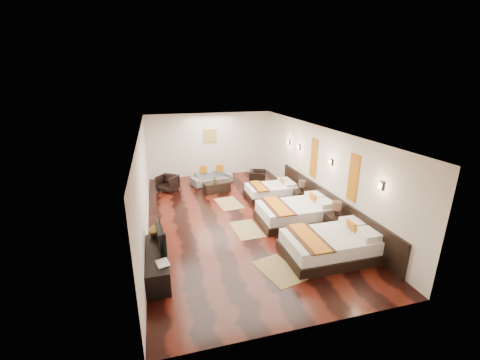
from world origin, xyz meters
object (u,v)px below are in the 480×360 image
object	(u,v)px
bed_near	(332,245)
nightstand_b	(301,196)
nightstand_a	(335,222)
armchair_left	(168,183)
book	(157,265)
coffee_table	(217,187)
armchair_right	(258,177)
sofa	(212,178)
table_plant	(215,179)
tv	(158,237)
bed_mid	(297,212)
tv_console	(158,263)
bed_far	(271,191)
figurine	(155,229)

from	to	relation	value
bed_near	nightstand_b	xyz separation A→B (m)	(0.75, 3.24, 0.00)
nightstand_a	nightstand_b	distance (m)	2.19
armchair_left	nightstand_b	bearing A→B (deg)	8.10
bed_near	book	bearing A→B (deg)	-177.86
coffee_table	armchair_right	bearing A→B (deg)	12.84
sofa	table_plant	bearing A→B (deg)	-110.12
bed_near	sofa	bearing A→B (deg)	106.76
bed_near	table_plant	distance (m)	5.53
armchair_right	coffee_table	bearing A→B (deg)	124.42
tv	armchair_right	xyz separation A→B (m)	(4.08, 5.06, -0.51)
book	coffee_table	bearing A→B (deg)	66.77
coffee_table	tv	bearing A→B (deg)	-115.93
nightstand_a	sofa	size ratio (longest dim) A/B	0.56
book	table_plant	distance (m)	5.79
nightstand_b	sofa	size ratio (longest dim) A/B	0.51
armchair_left	bed_mid	bearing A→B (deg)	-7.64
sofa	bed_near	bearing A→B (deg)	-90.68
tv_console	armchair_right	xyz separation A→B (m)	(4.13, 5.27, 0.03)
armchair_left	table_plant	xyz separation A→B (m)	(1.78, -0.66, 0.21)
bed_mid	nightstand_b	xyz separation A→B (m)	(0.75, 1.24, 0.00)
bed_far	nightstand_a	distance (m)	3.21
bed_near	armchair_right	distance (m)	5.64
tv_console	sofa	xyz separation A→B (m)	(2.31, 5.91, -0.02)
tv_console	table_plant	distance (m)	5.32
bed_near	armchair_right	bearing A→B (deg)	90.72
bed_mid	table_plant	xyz separation A→B (m)	(-1.94, 3.17, 0.23)
tv	sofa	distance (m)	6.16
nightstand_b	tv	bearing A→B (deg)	-151.41
bed_near	table_plant	size ratio (longest dim) A/B	8.98
tv	sofa	bearing A→B (deg)	-28.57
table_plant	armchair_left	bearing A→B (deg)	159.56
bed_mid	sofa	xyz separation A→B (m)	(-1.89, 4.27, -0.05)
nightstand_b	sofa	world-z (taller)	nightstand_b
nightstand_a	sofa	distance (m)	5.85
bed_mid	nightstand_a	xyz separation A→B (m)	(0.75, -0.95, 0.03)
bed_near	book	distance (m)	4.21
table_plant	nightstand_a	bearing A→B (deg)	-56.90
bed_far	tv	xyz separation A→B (m)	(-4.14, -3.60, 0.58)
bed_far	coffee_table	world-z (taller)	bed_far
armchair_left	armchair_right	size ratio (longest dim) A/B	1.04
figurine	table_plant	bearing A→B (deg)	60.54
nightstand_a	coffee_table	distance (m)	4.93
nightstand_a	bed_far	bearing A→B (deg)	103.54
tv_console	tv	distance (m)	0.59
armchair_right	table_plant	bearing A→B (deg)	125.51
bed_far	book	xyz separation A→B (m)	(-4.19, -4.33, 0.32)
nightstand_b	coffee_table	world-z (taller)	nightstand_b
armchair_left	coffee_table	size ratio (longest dim) A/B	0.70
bed_mid	bed_near	bearing A→B (deg)	-90.00
armchair_left	coffee_table	xyz separation A→B (m)	(1.83, -0.61, -0.12)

